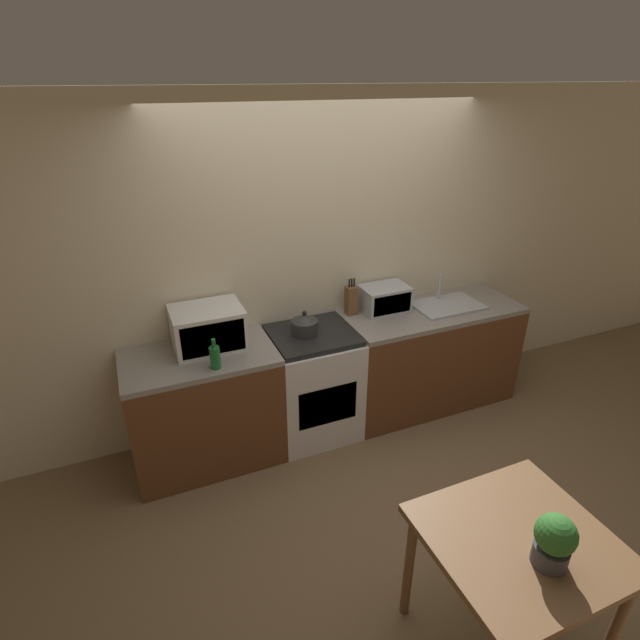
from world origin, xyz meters
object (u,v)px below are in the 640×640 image
toaster_oven (384,298)px  kettle (304,324)px  microwave (208,328)px  bottle (215,357)px  dining_table (517,554)px  stove_range (313,383)px

toaster_oven → kettle: bearing=-169.8°
microwave → toaster_oven: 1.46m
bottle → kettle: bearing=17.4°
kettle → dining_table: (0.27, -2.00, -0.32)m
stove_range → bottle: bearing=-164.8°
bottle → toaster_oven: bottle is taller
stove_range → kettle: (-0.06, 0.02, 0.53)m
stove_range → dining_table: size_ratio=1.10×
microwave → stove_range: bearing=-7.5°
dining_table → stove_range: bearing=96.2°
kettle → microwave: (-0.70, 0.08, 0.07)m
microwave → dining_table: bearing=-65.0°
stove_range → dining_table: bearing=-83.8°
kettle → microwave: 0.71m
stove_range → bottle: 0.97m
kettle → stove_range: bearing=-15.4°
microwave → bottle: microwave is taller
kettle → toaster_oven: bearing=10.2°
stove_range → toaster_oven: size_ratio=2.35×
microwave → toaster_oven: bearing=2.1°
stove_range → kettle: kettle is taller
microwave → bottle: size_ratio=2.28×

